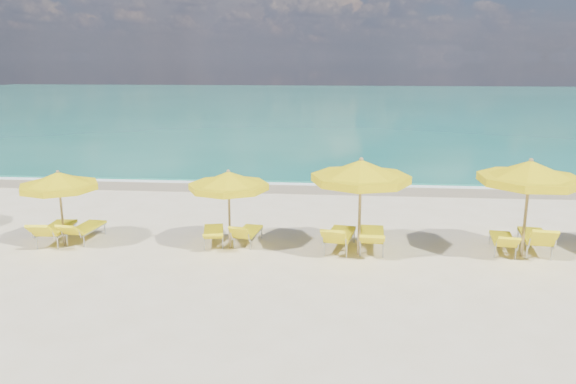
{
  "coord_description": "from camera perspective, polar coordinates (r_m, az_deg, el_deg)",
  "views": [
    {
      "loc": [
        1.44,
        -14.66,
        5.11
      ],
      "look_at": [
        0.0,
        1.5,
        1.2
      ],
      "focal_mm": 35.0,
      "sensor_mm": 36.0,
      "label": 1
    }
  ],
  "objects": [
    {
      "name": "ground_plane",
      "position": [
        15.59,
        -0.49,
        -5.58
      ],
      "size": [
        120.0,
        120.0,
        0.0
      ],
      "primitive_type": "plane",
      "color": "beige"
    },
    {
      "name": "ocean",
      "position": [
        62.89,
        3.82,
        8.86
      ],
      "size": [
        120.0,
        80.0,
        0.3
      ],
      "primitive_type": "cube",
      "color": "#126A59",
      "rests_on": "ground"
    },
    {
      "name": "wet_sand_band",
      "position": [
        22.69,
        1.33,
        0.53
      ],
      "size": [
        120.0,
        2.6,
        0.01
      ],
      "primitive_type": "cube",
      "color": "tan",
      "rests_on": "ground"
    },
    {
      "name": "foam_line",
      "position": [
        23.47,
        1.46,
        0.97
      ],
      "size": [
        120.0,
        1.2,
        0.03
      ],
      "primitive_type": "cube",
      "color": "white",
      "rests_on": "ground"
    },
    {
      "name": "whitecap_near",
      "position": [
        32.92,
        -8.05,
        4.49
      ],
      "size": [
        14.0,
        0.36,
        0.05
      ],
      "primitive_type": "cube",
      "color": "white",
      "rests_on": "ground"
    },
    {
      "name": "whitecap_far",
      "position": [
        39.54,
        14.68,
        5.69
      ],
      "size": [
        18.0,
        0.3,
        0.05
      ],
      "primitive_type": "cube",
      "color": "white",
      "rests_on": "ground"
    },
    {
      "name": "umbrella_1",
      "position": [
        16.43,
        -22.27,
        0.99
      ],
      "size": [
        2.31,
        2.31,
        2.14
      ],
      "rotation": [
        0.0,
        0.0,
        0.1
      ],
      "color": "#A68A53",
      "rests_on": "ground"
    },
    {
      "name": "umbrella_2",
      "position": [
        15.07,
        -6.07,
        1.08
      ],
      "size": [
        2.32,
        2.32,
        2.2
      ],
      "rotation": [
        0.0,
        0.0,
        0.07
      ],
      "color": "#A68A53",
      "rests_on": "ground"
    },
    {
      "name": "umbrella_3",
      "position": [
        14.53,
        7.41,
        2.02
      ],
      "size": [
        2.79,
        2.79,
        2.62
      ],
      "rotation": [
        0.0,
        0.0,
        -0.08
      ],
      "color": "#A68A53",
      "rests_on": "ground"
    },
    {
      "name": "umbrella_4",
      "position": [
        15.52,
        23.35,
        1.78
      ],
      "size": [
        3.41,
        3.41,
        2.63
      ],
      "rotation": [
        0.0,
        0.0,
        0.41
      ],
      "color": "#A68A53",
      "rests_on": "ground"
    },
    {
      "name": "lounger_1_left",
      "position": [
        17.19,
        -22.48,
        -3.98
      ],
      "size": [
        0.75,
        1.96,
        0.86
      ],
      "rotation": [
        0.0,
        0.0,
        0.06
      ],
      "color": "#A5A8AD",
      "rests_on": "ground"
    },
    {
      "name": "lounger_1_right",
      "position": [
        17.08,
        -19.87,
        -3.94
      ],
      "size": [
        0.76,
        1.8,
        0.76
      ],
      "rotation": [
        0.0,
        0.0,
        -0.11
      ],
      "color": "#A5A8AD",
      "rests_on": "ground"
    },
    {
      "name": "lounger_2_left",
      "position": [
        15.91,
        -7.56,
        -4.54
      ],
      "size": [
        0.89,
        1.79,
        0.64
      ],
      "rotation": [
        0.0,
        0.0,
        0.21
      ],
      "color": "#A5A8AD",
      "rests_on": "ground"
    },
    {
      "name": "lounger_2_right",
      "position": [
        15.83,
        -4.11,
        -4.56
      ],
      "size": [
        0.76,
        1.62,
        0.77
      ],
      "rotation": [
        0.0,
        0.0,
        -0.15
      ],
      "color": "#A5A8AD",
      "rests_on": "ground"
    },
    {
      "name": "lounger_3_left",
      "position": [
        15.36,
        5.27,
        -4.98
      ],
      "size": [
        0.99,
        2.02,
        0.91
      ],
      "rotation": [
        0.0,
        0.0,
        -0.18
      ],
      "color": "#A5A8AD",
      "rests_on": "ground"
    },
    {
      "name": "lounger_3_right",
      "position": [
        15.47,
        8.5,
        -4.95
      ],
      "size": [
        0.77,
        2.06,
        0.81
      ],
      "rotation": [
        0.0,
        0.0,
        -0.06
      ],
      "color": "#A5A8AD",
      "rests_on": "ground"
    },
    {
      "name": "lounger_4_left",
      "position": [
        16.16,
        20.96,
        -5.03
      ],
      "size": [
        0.78,
        1.76,
        0.75
      ],
      "rotation": [
        0.0,
        0.0,
        -0.13
      ],
      "color": "#A5A8AD",
      "rests_on": "ground"
    },
    {
      "name": "lounger_4_right",
      "position": [
        16.5,
        23.76,
        -4.77
      ],
      "size": [
        0.89,
        2.0,
        0.96
      ],
      "rotation": [
        0.0,
        0.0,
        -0.12
      ],
      "color": "#A5A8AD",
      "rests_on": "ground"
    }
  ]
}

